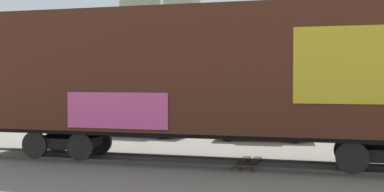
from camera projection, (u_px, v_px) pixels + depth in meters
ground_plane at (221, 163)px, 15.02m from camera, size 260.00×260.00×0.00m
track at (204, 161)px, 15.18m from camera, size 60.00×4.79×0.08m
freight_car at (211, 73)px, 15.02m from camera, size 16.38×3.85×5.09m
flagpole at (350, 14)px, 23.31m from camera, size 0.95×1.14×9.77m
hillside at (321, 56)px, 81.10m from camera, size 151.26×36.38×18.05m
parked_car_green at (141, 119)px, 22.45m from camera, size 4.24×1.92×1.66m
parked_car_silver at (261, 121)px, 20.94m from camera, size 4.39×2.27×1.66m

